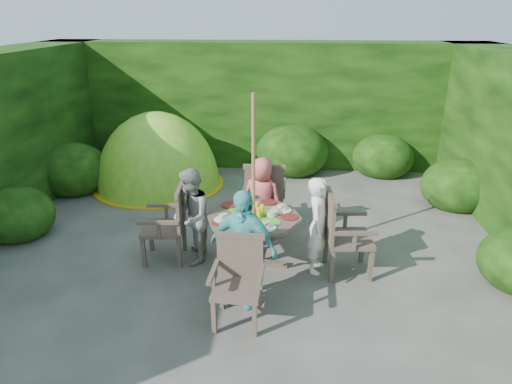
# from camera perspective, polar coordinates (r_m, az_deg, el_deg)

# --- Properties ---
(ground) EXTENTS (60.00, 60.00, 0.00)m
(ground) POSITION_cam_1_polar(r_m,az_deg,el_deg) (6.30, -1.16, -7.25)
(ground) COLOR #46423E
(ground) RESTS_ON ground
(hedge_enclosure) EXTENTS (9.00, 9.00, 2.50)m
(hedge_enclosure) POSITION_cam_1_polar(r_m,az_deg,el_deg) (7.08, -0.20, 6.94)
(hedge_enclosure) COLOR black
(hedge_enclosure) RESTS_ON ground
(patio_table) EXTENTS (1.27, 1.27, 0.84)m
(patio_table) POSITION_cam_1_polar(r_m,az_deg,el_deg) (5.69, -0.27, -3.94)
(patio_table) COLOR #40332A
(patio_table) RESTS_ON ground
(parasol_pole) EXTENTS (0.05, 0.05, 2.20)m
(parasol_pole) POSITION_cam_1_polar(r_m,az_deg,el_deg) (5.49, -0.32, 0.89)
(parasol_pole) COLOR brown
(parasol_pole) RESTS_ON ground
(garden_chair_right) EXTENTS (0.59, 0.65, 1.01)m
(garden_chair_right) POSITION_cam_1_polar(r_m,az_deg,el_deg) (5.66, 10.71, -5.03)
(garden_chair_right) COLOR #40332A
(garden_chair_right) RESTS_ON ground
(garden_chair_left) EXTENTS (0.57, 0.62, 0.97)m
(garden_chair_left) POSITION_cam_1_polar(r_m,az_deg,el_deg) (5.97, -10.76, -3.78)
(garden_chair_left) COLOR #40332A
(garden_chair_left) RESTS_ON ground
(garden_chair_back) EXTENTS (0.61, 0.55, 1.01)m
(garden_chair_back) POSITION_cam_1_polar(r_m,az_deg,el_deg) (6.70, 1.09, -0.32)
(garden_chair_back) COLOR #40332A
(garden_chair_back) RESTS_ON ground
(garden_chair_front) EXTENTS (0.55, 0.50, 0.89)m
(garden_chair_front) POSITION_cam_1_polar(r_m,az_deg,el_deg) (4.80, -2.24, -10.78)
(garden_chair_front) COLOR #40332A
(garden_chair_front) RESTS_ON ground
(child_right) EXTENTS (0.38, 0.50, 1.23)m
(child_right) POSITION_cam_1_polar(r_m,az_deg,el_deg) (5.63, 7.79, -4.14)
(child_right) COLOR white
(child_right) RESTS_ON ground
(child_left) EXTENTS (0.53, 0.65, 1.26)m
(child_left) POSITION_cam_1_polar(r_m,az_deg,el_deg) (5.83, -8.12, -3.07)
(child_left) COLOR gray
(child_left) RESTS_ON ground
(child_back) EXTENTS (0.67, 0.54, 1.19)m
(child_back) POSITION_cam_1_polar(r_m,az_deg,el_deg) (6.41, 0.72, -0.80)
(child_back) COLOR #E05C62
(child_back) RESTS_ON ground
(child_front) EXTENTS (0.85, 0.59, 1.34)m
(child_front) POSITION_cam_1_polar(r_m,az_deg,el_deg) (4.95, -1.65, -7.00)
(child_front) COLOR #50BCB9
(child_front) RESTS_ON ground
(dome_tent) EXTENTS (2.50, 2.50, 2.76)m
(dome_tent) POSITION_cam_1_polar(r_m,az_deg,el_deg) (8.79, -12.00, 0.86)
(dome_tent) COLOR #6CB623
(dome_tent) RESTS_ON ground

